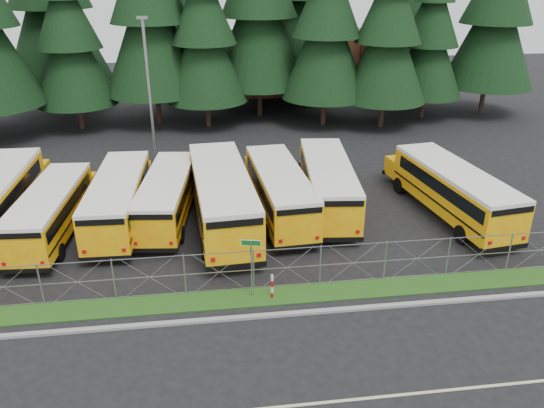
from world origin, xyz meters
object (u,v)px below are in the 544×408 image
(bus_3, at_px, (168,197))
(striped_bollard, at_px, (272,287))
(bus_6, at_px, (327,185))
(bus_1, at_px, (53,212))
(bus_2, at_px, (120,200))
(bus_east, at_px, (450,191))
(bus_5, at_px, (279,192))
(street_sign, at_px, (251,256))
(light_standard, at_px, (149,88))
(bus_4, at_px, (222,198))

(bus_3, distance_m, striped_bollard, 9.90)
(bus_3, distance_m, bus_6, 9.18)
(bus_1, height_order, bus_2, bus_2)
(bus_2, xyz_separation_m, bus_east, (18.49, -1.37, 0.07))
(bus_1, xyz_separation_m, bus_3, (5.95, 1.16, 0.01))
(bus_east, relative_size, striped_bollard, 9.31)
(bus_1, height_order, bus_3, bus_3)
(bus_east, xyz_separation_m, striped_bollard, (-11.11, -7.03, -0.86))
(bus_5, xyz_separation_m, street_sign, (-2.32, -8.12, 0.62))
(bus_1, bearing_deg, bus_6, 9.32)
(bus_5, xyz_separation_m, light_standard, (-7.63, 9.63, 4.08))
(striped_bollard, bearing_deg, bus_east, 32.31)
(bus_1, distance_m, striped_bollard, 13.09)
(bus_2, bearing_deg, striped_bollard, -46.91)
(bus_4, relative_size, striped_bollard, 10.25)
(bus_2, xyz_separation_m, bus_5, (8.84, -0.04, 0.02))
(bus_2, xyz_separation_m, bus_6, (11.79, 0.55, 0.06))
(bus_5, bearing_deg, bus_1, -179.50)
(striped_bollard, xyz_separation_m, light_standard, (-6.17, 17.99, 4.90))
(bus_5, height_order, striped_bollard, bus_5)
(bus_3, height_order, light_standard, light_standard)
(bus_3, xyz_separation_m, striped_bollard, (4.76, -8.65, -0.72))
(bus_east, bearing_deg, bus_1, 171.15)
(bus_3, bearing_deg, bus_east, 0.79)
(bus_5, bearing_deg, bus_4, -168.46)
(bus_3, bearing_deg, bus_1, -162.36)
(bus_3, height_order, street_sign, street_sign)
(bus_4, bearing_deg, bus_east, -5.94)
(bus_2, distance_m, bus_5, 8.84)
(bus_1, xyz_separation_m, bus_4, (8.90, -0.01, 0.30))
(bus_2, relative_size, light_standard, 1.05)
(striped_bollard, bearing_deg, bus_2, 131.29)
(bus_5, relative_size, bus_east, 0.97)
(bus_3, bearing_deg, bus_5, 3.98)
(bus_3, relative_size, bus_5, 0.93)
(bus_2, height_order, bus_5, bus_5)
(light_standard, bearing_deg, bus_6, -40.49)
(bus_1, distance_m, street_sign, 12.25)
(bus_5, relative_size, street_sign, 3.85)
(bus_5, height_order, street_sign, bus_5)
(light_standard, bearing_deg, bus_1, -113.39)
(bus_6, height_order, light_standard, light_standard)
(bus_2, bearing_deg, street_sign, -49.59)
(bus_4, distance_m, bus_6, 6.40)
(bus_4, bearing_deg, bus_1, 175.97)
(bus_6, bearing_deg, bus_3, -172.25)
(bus_3, height_order, bus_east, bus_east)
(street_sign, distance_m, light_standard, 18.85)
(bus_6, bearing_deg, street_sign, -115.33)
(bus_4, xyz_separation_m, street_sign, (0.95, -7.24, 0.42))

